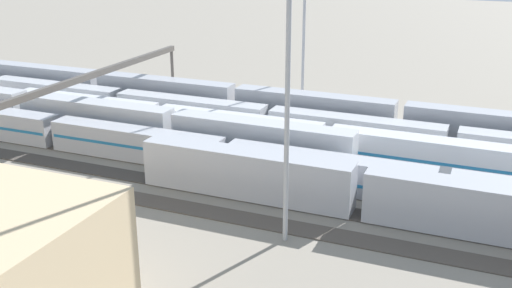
% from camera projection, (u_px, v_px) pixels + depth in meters
% --- Properties ---
extents(ground_plane, '(400.00, 400.00, 0.00)m').
position_uv_depth(ground_plane, '(267.00, 155.00, 75.76)').
color(ground_plane, gray).
extents(track_bed_0, '(140.00, 2.80, 0.12)m').
position_uv_depth(track_bed_0, '(310.00, 117.00, 90.99)').
color(track_bed_0, '#4C443D').
rests_on(track_bed_0, ground_plane).
extents(track_bed_1, '(140.00, 2.80, 0.12)m').
position_uv_depth(track_bed_1, '(299.00, 127.00, 86.63)').
color(track_bed_1, '#3D3833').
rests_on(track_bed_1, ground_plane).
extents(track_bed_2, '(140.00, 2.80, 0.12)m').
position_uv_depth(track_bed_2, '(287.00, 137.00, 82.28)').
color(track_bed_2, '#4C443D').
rests_on(track_bed_2, ground_plane).
extents(track_bed_3, '(140.00, 2.80, 0.12)m').
position_uv_depth(track_bed_3, '(274.00, 148.00, 77.92)').
color(track_bed_3, '#3D3833').
rests_on(track_bed_3, ground_plane).
extents(track_bed_4, '(140.00, 2.80, 0.12)m').
position_uv_depth(track_bed_4, '(260.00, 161.00, 73.57)').
color(track_bed_4, '#4C443D').
rests_on(track_bed_4, ground_plane).
extents(track_bed_5, '(140.00, 2.80, 0.12)m').
position_uv_depth(track_bed_5, '(243.00, 176.00, 69.21)').
color(track_bed_5, '#4C443D').
rests_on(track_bed_5, ground_plane).
extents(track_bed_6, '(140.00, 2.80, 0.12)m').
position_uv_depth(track_bed_6, '(225.00, 192.00, 64.85)').
color(track_bed_6, '#3D3833').
rests_on(track_bed_6, ground_plane).
extents(track_bed_7, '(140.00, 2.80, 0.12)m').
position_uv_depth(track_bed_7, '(204.00, 211.00, 60.50)').
color(track_bed_7, '#4C443D').
rests_on(track_bed_7, ground_plane).
extents(train_on_track_2, '(139.00, 3.06, 4.40)m').
position_uv_depth(train_on_track_2, '(254.00, 119.00, 83.41)').
color(train_on_track_2, '#1E6B9E').
rests_on(train_on_track_2, ground_plane).
extents(train_on_track_6, '(71.40, 3.00, 5.00)m').
position_uv_depth(train_on_track_6, '(492.00, 212.00, 54.38)').
color(train_on_track_6, '#A8AAB2').
rests_on(train_on_track_6, ground_plane).
extents(train_on_track_4, '(71.40, 3.00, 5.00)m').
position_uv_depth(train_on_track_4, '(95.00, 119.00, 81.37)').
color(train_on_track_4, '#B7BABF').
rests_on(train_on_track_4, ground_plane).
extents(train_on_track_5, '(139.00, 3.06, 4.40)m').
position_uv_depth(train_on_track_5, '(209.00, 154.00, 70.14)').
color(train_on_track_5, maroon).
rests_on(train_on_track_5, ground_plane).
extents(train_on_track_1, '(119.80, 3.00, 5.00)m').
position_uv_depth(train_on_track_1, '(313.00, 111.00, 85.04)').
color(train_on_track_1, '#A8AAB2').
rests_on(train_on_track_1, ground_plane).
extents(train_on_track_3, '(95.60, 3.06, 3.80)m').
position_uv_depth(train_on_track_3, '(327.00, 141.00, 74.79)').
color(train_on_track_3, silver).
rests_on(train_on_track_3, ground_plane).
extents(light_mast_1, '(2.80, 0.70, 32.24)m').
position_uv_depth(light_mast_1, '(289.00, 17.00, 48.31)').
color(light_mast_1, '#9EA0A5').
rests_on(light_mast_1, ground_plane).
extents(signal_gantry, '(0.70, 40.00, 8.80)m').
position_uv_depth(signal_gantry, '(99.00, 78.00, 82.10)').
color(signal_gantry, '#4C4742').
rests_on(signal_gantry, ground_plane).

